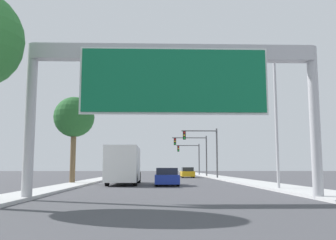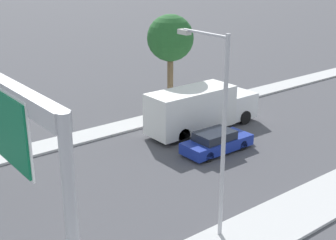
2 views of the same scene
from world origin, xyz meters
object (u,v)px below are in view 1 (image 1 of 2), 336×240
object	(u,v)px
car_far_right	(167,177)
traffic_light_far_intersection	(191,154)
truck_box_primary	(124,166)
street_lamp_right	(270,107)
sign_gantry	(174,79)
traffic_light_near_intersection	(206,145)
palm_tree_background	(74,118)
traffic_light_mid_block	(195,149)
car_mid_left	(187,173)

from	to	relation	value
car_far_right	traffic_light_far_intersection	bearing A→B (deg)	81.70
truck_box_primary	street_lamp_right	size ratio (longest dim) A/B	0.99
traffic_light_far_intersection	sign_gantry	bearing A→B (deg)	-96.13
sign_gantry	traffic_light_near_intersection	xyz separation A→B (m)	(5.32, 30.13, -1.18)
traffic_light_near_intersection	palm_tree_background	size ratio (longest dim) A/B	0.83
car_far_right	truck_box_primary	world-z (taller)	truck_box_primary
traffic_light_near_intersection	traffic_light_mid_block	size ratio (longest dim) A/B	1.01
sign_gantry	car_mid_left	distance (m)	36.54
traffic_light_near_intersection	palm_tree_background	xyz separation A→B (m)	(-13.32, -14.23, 1.46)
street_lamp_right	car_mid_left	bearing A→B (deg)	95.82
car_mid_left	palm_tree_background	size ratio (longest dim) A/B	0.61
truck_box_primary	traffic_light_far_intersection	size ratio (longest dim) A/B	1.56
traffic_light_near_intersection	traffic_light_mid_block	bearing A→B (deg)	91.65
car_mid_left	street_lamp_right	xyz separation A→B (m)	(2.98, -29.22, 4.58)
sign_gantry	traffic_light_mid_block	world-z (taller)	sign_gantry
traffic_light_mid_block	car_mid_left	bearing A→B (deg)	-110.66
traffic_light_mid_block	street_lamp_right	distance (m)	33.34
traffic_light_near_intersection	traffic_light_far_intersection	world-z (taller)	traffic_light_near_intersection
sign_gantry	truck_box_primary	size ratio (longest dim) A/B	1.53
palm_tree_background	truck_box_primary	bearing A→B (deg)	-11.83
sign_gantry	traffic_light_mid_block	bearing A→B (deg)	82.85
palm_tree_background	street_lamp_right	size ratio (longest dim) A/B	0.85
street_lamp_right	sign_gantry	bearing A→B (deg)	-133.45
truck_box_primary	traffic_light_near_intersection	xyz separation A→B (m)	(8.82, 15.18, 2.67)
traffic_light_far_intersection	street_lamp_right	xyz separation A→B (m)	(1.09, -43.29, 1.47)
traffic_light_mid_block	street_lamp_right	size ratio (longest dim) A/B	0.70
sign_gantry	street_lamp_right	distance (m)	9.42
car_mid_left	traffic_light_near_intersection	bearing A→B (deg)	-72.88
traffic_light_mid_block	car_far_right	bearing A→B (deg)	-100.59
car_mid_left	traffic_light_mid_block	xyz separation A→B (m)	(1.54, 4.08, 3.57)
truck_box_primary	sign_gantry	bearing A→B (deg)	-76.83
traffic_light_mid_block	palm_tree_background	xyz separation A→B (m)	(-13.03, -24.23, 1.46)
truck_box_primary	palm_tree_background	xyz separation A→B (m)	(-4.50, 0.94, 4.13)
car_mid_left	street_lamp_right	bearing A→B (deg)	-84.18
sign_gantry	palm_tree_background	bearing A→B (deg)	116.70
car_far_right	traffic_light_near_intersection	world-z (taller)	traffic_light_near_intersection
truck_box_primary	traffic_light_mid_block	bearing A→B (deg)	71.27
traffic_light_near_intersection	truck_box_primary	bearing A→B (deg)	-120.18
traffic_light_far_intersection	street_lamp_right	bearing A→B (deg)	-88.55
car_mid_left	traffic_light_far_intersection	bearing A→B (deg)	82.36
car_far_right	palm_tree_background	size ratio (longest dim) A/B	0.62
car_mid_left	car_far_right	size ratio (longest dim) A/B	0.98
car_mid_left	palm_tree_background	xyz separation A→B (m)	(-11.50, -20.16, 5.03)
car_far_right	street_lamp_right	world-z (taller)	street_lamp_right
sign_gantry	traffic_light_far_intersection	distance (m)	50.45
car_mid_left	traffic_light_near_intersection	world-z (taller)	traffic_light_near_intersection
car_far_right	street_lamp_right	bearing A→B (deg)	-44.49
palm_tree_background	car_mid_left	bearing A→B (deg)	60.30
traffic_light_far_intersection	truck_box_primary	bearing A→B (deg)	-104.18
traffic_light_far_intersection	street_lamp_right	world-z (taller)	street_lamp_right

